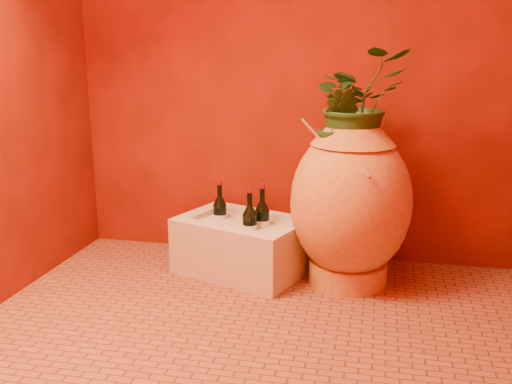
% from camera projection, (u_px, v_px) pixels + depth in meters
% --- Properties ---
extents(floor, '(2.50, 2.50, 0.00)m').
position_uv_depth(floor, '(254.00, 331.00, 2.48)').
color(floor, brown).
rests_on(floor, ground).
extents(wall_back, '(2.50, 0.02, 2.50)m').
position_uv_depth(wall_back, '(293.00, 38.00, 3.12)').
color(wall_back, '#5A1705').
rests_on(wall_back, ground).
extents(amphora, '(0.67, 0.67, 0.88)m').
position_uv_depth(amphora, '(350.00, 201.00, 2.90)').
color(amphora, gold).
rests_on(amphora, floor).
extents(stone_basin, '(0.77, 0.66, 0.31)m').
position_uv_depth(stone_basin, '(242.00, 246.00, 3.11)').
color(stone_basin, beige).
rests_on(stone_basin, floor).
extents(wine_bottle_a, '(0.08, 0.08, 0.32)m').
position_uv_depth(wine_bottle_a, '(220.00, 217.00, 3.18)').
color(wine_bottle_a, black).
rests_on(wine_bottle_a, stone_basin).
extents(wine_bottle_b, '(0.08, 0.08, 0.33)m').
position_uv_depth(wine_bottle_b, '(262.00, 223.00, 3.05)').
color(wine_bottle_b, black).
rests_on(wine_bottle_b, stone_basin).
extents(wine_bottle_c, '(0.08, 0.08, 0.33)m').
position_uv_depth(wine_bottle_c, '(250.00, 227.00, 2.98)').
color(wine_bottle_c, black).
rests_on(wine_bottle_c, stone_basin).
extents(wall_tap, '(0.07, 0.15, 0.17)m').
position_uv_depth(wall_tap, '(348.00, 120.00, 3.08)').
color(wall_tap, '#A06D25').
rests_on(wall_tap, wall_back).
extents(plant_main, '(0.61, 0.59, 0.52)m').
position_uv_depth(plant_main, '(357.00, 101.00, 2.80)').
color(plant_main, '#1A4A1C').
rests_on(plant_main, amphora).
extents(plant_side, '(0.24, 0.22, 0.36)m').
position_uv_depth(plant_side, '(338.00, 126.00, 2.77)').
color(plant_side, '#1A4A1C').
rests_on(plant_side, amphora).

